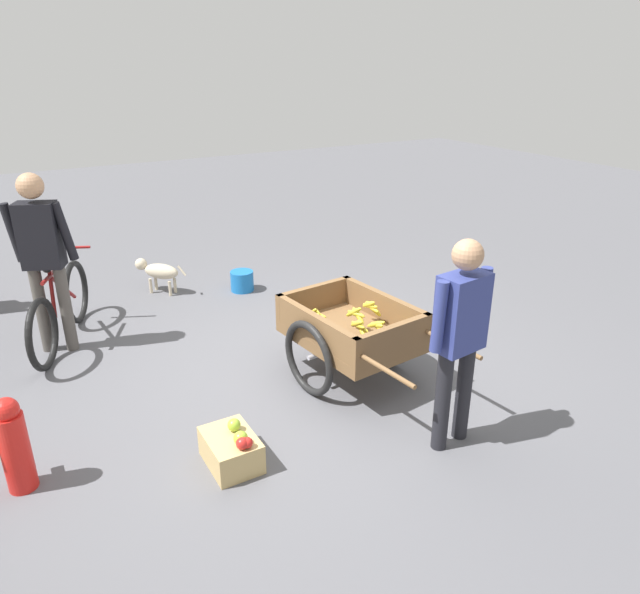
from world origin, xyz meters
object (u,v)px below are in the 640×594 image
at_px(vendor_person, 460,329).
at_px(apple_crate, 232,449).
at_px(dog, 158,271).
at_px(plastic_bucket, 242,281).
at_px(fire_hydrant, 14,445).
at_px(fruit_cart, 351,332).
at_px(cyclist_person, 42,248).
at_px(bicycle, 60,309).

distance_m(vendor_person, apple_crate, 1.75).
bearing_deg(dog, apple_crate, 172.45).
bearing_deg(plastic_bucket, vendor_person, -177.66).
distance_m(fire_hydrant, apple_crate, 1.36).
relative_size(vendor_person, plastic_bucket, 5.59).
relative_size(fruit_cart, dog, 3.23).
bearing_deg(cyclist_person, plastic_bucket, -75.64).
height_order(fruit_cart, bicycle, bicycle).
bearing_deg(vendor_person, fire_hydrant, 69.60).
relative_size(fruit_cart, apple_crate, 3.92).
xyz_separation_m(fruit_cart, fire_hydrant, (-0.12, 2.60, -0.10)).
bearing_deg(fruit_cart, plastic_bucket, 0.41).
height_order(vendor_person, apple_crate, vendor_person).
bearing_deg(plastic_bucket, apple_crate, 155.87).
bearing_deg(vendor_person, fruit_cart, 6.35).
height_order(fruit_cart, plastic_bucket, fruit_cart).
xyz_separation_m(fruit_cart, plastic_bucket, (2.36, 0.02, -0.32)).
xyz_separation_m(bicycle, plastic_bucket, (0.40, -2.04, -0.23)).
distance_m(vendor_person, fire_hydrant, 2.97).
bearing_deg(fruit_cart, dog, 17.65).
xyz_separation_m(plastic_bucket, apple_crate, (-2.94, 1.32, 0.00)).
height_order(cyclist_person, dog, cyclist_person).
bearing_deg(apple_crate, fruit_cart, -66.48).
distance_m(dog, apple_crate, 3.40).
bearing_deg(fruit_cart, apple_crate, 113.52).
height_order(cyclist_person, apple_crate, cyclist_person).
relative_size(vendor_person, cyclist_person, 0.91).
xyz_separation_m(fruit_cart, dog, (2.79, 0.89, -0.17)).
distance_m(dog, fire_hydrant, 3.38).
height_order(bicycle, cyclist_person, cyclist_person).
relative_size(bicycle, plastic_bucket, 5.60).
relative_size(dog, plastic_bucket, 1.95).
height_order(fruit_cart, dog, fruit_cart).
xyz_separation_m(dog, apple_crate, (-3.37, 0.45, -0.15)).
xyz_separation_m(fruit_cart, bicycle, (1.96, 2.06, -0.08)).
distance_m(fruit_cart, cyclist_person, 2.85).
bearing_deg(dog, fruit_cart, -162.35).
xyz_separation_m(vendor_person, fire_hydrant, (1.01, 2.73, -0.58)).
xyz_separation_m(vendor_person, apple_crate, (0.55, 1.46, -0.79)).
height_order(vendor_person, dog, vendor_person).
xyz_separation_m(bicycle, dog, (0.83, -1.17, -0.08)).
height_order(fire_hydrant, apple_crate, fire_hydrant).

